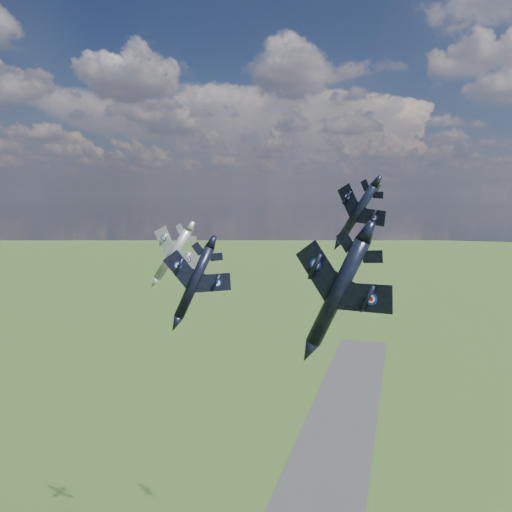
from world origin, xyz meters
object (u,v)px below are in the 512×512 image
(jet_high_navy, at_px, (357,213))
(jet_left_silver, at_px, (172,254))
(jet_right_navy, at_px, (337,293))
(jet_lead_navy, at_px, (194,282))

(jet_high_navy, relative_size, jet_left_silver, 1.00)
(jet_high_navy, bearing_deg, jet_left_silver, -148.04)
(jet_right_navy, distance_m, jet_left_silver, 47.95)
(jet_lead_navy, bearing_deg, jet_high_navy, 15.25)
(jet_lead_navy, relative_size, jet_right_navy, 1.06)
(jet_lead_navy, relative_size, jet_high_navy, 1.07)
(jet_lead_navy, xyz_separation_m, jet_high_navy, (22.56, 15.39, 10.06))
(jet_lead_navy, relative_size, jet_left_silver, 1.08)
(jet_high_navy, xyz_separation_m, jet_left_silver, (-31.38, -4.57, -7.38))
(jet_right_navy, relative_size, jet_left_silver, 1.01)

